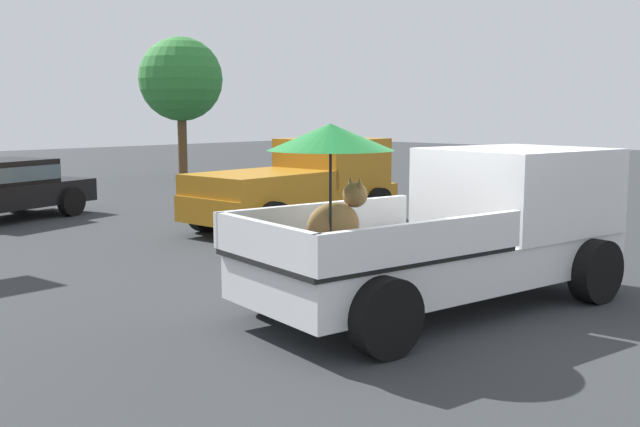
{
  "coord_description": "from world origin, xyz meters",
  "views": [
    {
      "loc": [
        -7.36,
        -4.87,
        2.37
      ],
      "look_at": [
        -0.67,
        1.36,
        1.1
      ],
      "focal_mm": 41.2,
      "sensor_mm": 36.0,
      "label": 1
    }
  ],
  "objects": [
    {
      "name": "pickup_truck_red",
      "position": [
        3.5,
        5.76,
        0.87
      ],
      "size": [
        4.86,
        2.3,
        1.8
      ],
      "rotation": [
        0.0,
        0.0,
        0.04
      ],
      "color": "black",
      "rests_on": "ground"
    },
    {
      "name": "tree_by_lot",
      "position": [
        8.41,
        16.48,
        3.49
      ],
      "size": [
        2.93,
        2.93,
        4.98
      ],
      "color": "brown",
      "rests_on": "ground"
    },
    {
      "name": "ground_plane",
      "position": [
        0.0,
        0.0,
        0.0
      ],
      "size": [
        80.0,
        80.0,
        0.0
      ],
      "primitive_type": "plane",
      "color": "#2D3033"
    },
    {
      "name": "pickup_truck_main",
      "position": [
        0.39,
        -0.07,
        0.98
      ],
      "size": [
        5.31,
        2.99,
        2.25
      ],
      "rotation": [
        0.0,
        0.0,
        -0.18
      ],
      "color": "black",
      "rests_on": "ground"
    }
  ]
}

